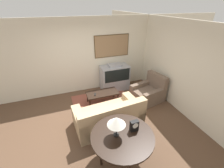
{
  "coord_description": "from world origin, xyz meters",
  "views": [
    {
      "loc": [
        -0.75,
        -3.14,
        3.07
      ],
      "look_at": [
        0.72,
        0.86,
        0.75
      ],
      "focal_mm": 24.0,
      "sensor_mm": 36.0,
      "label": 1
    }
  ],
  "objects": [
    {
      "name": "remote",
      "position": [
        0.16,
        0.96,
        0.42
      ],
      "size": [
        0.09,
        0.17,
        0.02
      ],
      "color": "black",
      "rests_on": "coffee_table"
    },
    {
      "name": "area_rug",
      "position": [
        0.41,
        0.92,
        0.01
      ],
      "size": [
        1.99,
        1.65,
        0.01
      ],
      "color": "brown",
      "rests_on": "ground_plane"
    },
    {
      "name": "wall_back",
      "position": [
        0.02,
        2.13,
        1.36
      ],
      "size": [
        12.0,
        0.1,
        2.7
      ],
      "color": "beige",
      "rests_on": "ground_plane"
    },
    {
      "name": "armchair",
      "position": [
        2.0,
        0.62,
        0.29
      ],
      "size": [
        1.09,
        1.0,
        0.92
      ],
      "rotation": [
        0.0,
        0.0,
        -1.38
      ],
      "color": "brown",
      "rests_on": "ground_plane"
    },
    {
      "name": "table_lamp",
      "position": [
        0.05,
        -1.21,
        1.15
      ],
      "size": [
        0.35,
        0.35,
        0.45
      ],
      "color": "black",
      "rests_on": "console_table"
    },
    {
      "name": "wall_right",
      "position": [
        2.63,
        0.0,
        1.35
      ],
      "size": [
        0.06,
        12.0,
        2.7
      ],
      "color": "beige",
      "rests_on": "ground_plane"
    },
    {
      "name": "coffee_table",
      "position": [
        0.42,
        0.99,
        0.37
      ],
      "size": [
        1.06,
        0.5,
        0.41
      ],
      "color": "black",
      "rests_on": "ground_plane"
    },
    {
      "name": "tv",
      "position": [
        1.16,
        1.77,
        0.5
      ],
      "size": [
        1.08,
        0.58,
        1.06
      ],
      "color": "#9E9EA3",
      "rests_on": "ground_plane"
    },
    {
      "name": "mantel_clock",
      "position": [
        0.43,
        -1.21,
        0.91
      ],
      "size": [
        0.17,
        0.1,
        0.24
      ],
      "color": "black",
      "rests_on": "console_table"
    },
    {
      "name": "couch",
      "position": [
        0.28,
        -0.1,
        0.3
      ],
      "size": [
        1.91,
        1.11,
        0.86
      ],
      "rotation": [
        0.0,
        0.0,
        3.22
      ],
      "color": "tan",
      "rests_on": "ground_plane"
    },
    {
      "name": "console_table",
      "position": [
        0.16,
        -1.25,
        0.73
      ],
      "size": [
        1.26,
        1.26,
        0.79
      ],
      "color": "black",
      "rests_on": "ground_plane"
    },
    {
      "name": "ground_plane",
      "position": [
        0.0,
        0.0,
        0.0
      ],
      "size": [
        12.0,
        12.0,
        0.0
      ],
      "primitive_type": "plane",
      "color": "brown"
    }
  ]
}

